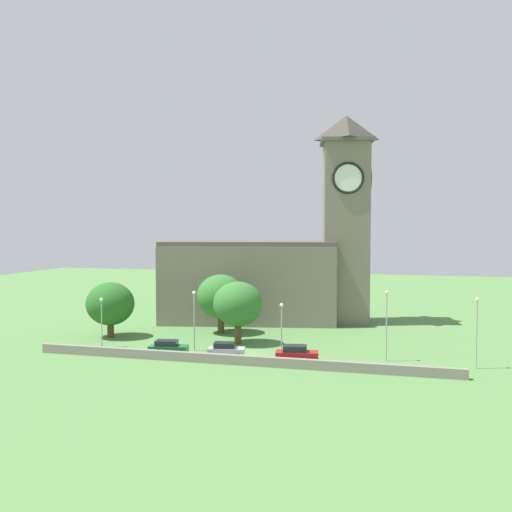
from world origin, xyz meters
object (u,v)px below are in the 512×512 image
object	(u,v)px
church	(276,264)
streetlamp_east_end	(477,322)
car_red	(296,354)
streetlamp_west_end	(102,314)
streetlamp_east_mid	(387,315)
car_green	(168,347)
tree_by_tower	(238,304)
car_silver	(226,350)
tree_riverside_east	(221,296)
streetlamp_central	(282,320)
streetlamp_west_mid	(194,311)
tree_riverside_west	(110,304)

from	to	relation	value
church	streetlamp_east_end	xyz separation A→B (m)	(26.92, -23.72, -4.01)
car_red	streetlamp_west_end	bearing A→B (deg)	176.53
church	streetlamp_east_mid	distance (m)	29.12
car_green	church	bearing A→B (deg)	75.92
tree_by_tower	streetlamp_east_end	bearing A→B (deg)	-11.84
car_silver	tree_riverside_east	size ratio (longest dim) A/B	0.54
streetlamp_central	tree_riverside_east	distance (m)	16.15
streetlamp_west_mid	streetlamp_east_end	size ratio (longest dim) A/B	0.95
streetlamp_west_end	streetlamp_central	bearing A→B (deg)	2.81
tree_riverside_east	tree_by_tower	bearing A→B (deg)	-55.59
streetlamp_west_end	tree_riverside_east	world-z (taller)	tree_riverside_east
streetlamp_west_mid	tree_riverside_west	world-z (taller)	tree_riverside_west
church	car_green	xyz separation A→B (m)	(-6.55, -26.09, -8.08)
streetlamp_west_end	tree_riverside_west	size ratio (longest dim) A/B	0.83
streetlamp_west_mid	streetlamp_central	distance (m)	10.65
car_red	streetlamp_east_mid	bearing A→B (deg)	17.65
streetlamp_west_mid	tree_riverside_west	distance (m)	14.68
church	streetlamp_east_mid	world-z (taller)	church
church	streetlamp_east_mid	bearing A→B (deg)	-52.05
tree_riverside_east	tree_by_tower	world-z (taller)	tree_riverside_east
car_green	streetlamp_west_mid	bearing A→B (deg)	55.93
streetlamp_central	streetlamp_east_end	xyz separation A→B (m)	(20.78, -0.54, 0.81)
church	tree_riverside_west	world-z (taller)	church
car_red	streetlamp_central	distance (m)	4.67
car_red	streetlamp_east_end	xyz separation A→B (m)	(18.55, 2.03, 4.00)
church	streetlamp_west_end	distance (m)	29.48
car_red	streetlamp_west_end	xyz separation A→B (m)	(-24.40, 1.48, 3.19)
car_silver	tree_by_tower	distance (m)	8.71
streetlamp_west_mid	tree_by_tower	xyz separation A→B (m)	(3.86, 5.11, 0.29)
church	car_silver	xyz separation A→B (m)	(0.25, -25.54, -8.08)
car_red	tree_by_tower	world-z (taller)	tree_by_tower
car_red	tree_by_tower	xyz separation A→B (m)	(-9.01, 7.81, 4.10)
streetlamp_west_end	tree_by_tower	world-z (taller)	tree_by_tower
streetlamp_west_end	church	bearing A→B (deg)	56.56
streetlamp_west_end	streetlamp_east_end	size ratio (longest dim) A/B	0.81
church	tree_by_tower	distance (m)	18.38
streetlamp_east_mid	tree_riverside_west	size ratio (longest dim) A/B	1.07
streetlamp_central	tree_by_tower	distance (m)	8.61
streetlamp_east_end	tree_by_tower	size ratio (longest dim) A/B	0.95
streetlamp_west_end	tree_riverside_east	distance (m)	16.85
church	streetlamp_central	distance (m)	24.46
car_green	tree_by_tower	xyz separation A→B (m)	(5.91, 8.15, 4.17)
car_red	tree_riverside_west	distance (m)	27.97
tree_by_tower	tree_riverside_west	bearing A→B (deg)	-179.62
car_green	tree_riverside_east	size ratio (longest dim) A/B	0.57
streetlamp_west_end	streetlamp_west_mid	bearing A→B (deg)	6.00
car_green	streetlamp_east_end	xyz separation A→B (m)	(33.46, 2.37, 4.07)
streetlamp_west_end	tree_riverside_east	bearing A→B (deg)	49.14
streetlamp_central	tree_riverside_west	bearing A→B (deg)	168.17
car_green	streetlamp_west_end	bearing A→B (deg)	169.13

